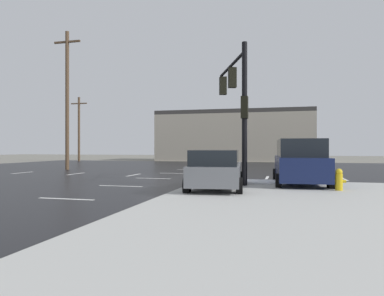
% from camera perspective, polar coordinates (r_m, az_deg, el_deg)
% --- Properties ---
extents(ground_plane, '(120.00, 120.00, 0.00)m').
position_cam_1_polar(ground_plane, '(21.32, -4.40, -4.51)').
color(ground_plane, slate).
extents(road_asphalt, '(44.00, 44.00, 0.02)m').
position_cam_1_polar(road_asphalt, '(21.32, -4.40, -4.48)').
color(road_asphalt, black).
rests_on(road_asphalt, ground_plane).
extents(snow_strip_curbside, '(4.00, 1.60, 0.06)m').
position_cam_1_polar(snow_strip_curbside, '(16.31, 7.90, -5.30)').
color(snow_strip_curbside, white).
rests_on(snow_strip_curbside, sidewalk_corner).
extents(lane_markings, '(36.15, 36.15, 0.01)m').
position_cam_1_polar(lane_markings, '(19.65, -2.34, -4.82)').
color(lane_markings, silver).
rests_on(lane_markings, road_asphalt).
extents(traffic_signal_mast, '(1.94, 4.80, 5.88)m').
position_cam_1_polar(traffic_signal_mast, '(16.18, 7.18, 8.50)').
color(traffic_signal_mast, black).
rests_on(traffic_signal_mast, sidewalk_corner).
extents(fire_hydrant, '(0.48, 0.26, 0.79)m').
position_cam_1_polar(fire_hydrant, '(13.94, 22.54, -4.69)').
color(fire_hydrant, gold).
rests_on(fire_hydrant, sidewalk_corner).
extents(strip_building_background, '(19.52, 8.00, 6.40)m').
position_cam_1_polar(strip_building_background, '(46.76, 6.96, 1.88)').
color(strip_building_background, '#BCB29E').
rests_on(strip_building_background, ground_plane).
extents(suv_navy, '(2.38, 4.92, 2.03)m').
position_cam_1_polar(suv_navy, '(16.02, 16.94, -2.10)').
color(suv_navy, '#141E47').
rests_on(suv_navy, road_asphalt).
extents(sedan_grey, '(2.38, 4.66, 1.58)m').
position_cam_1_polar(sedan_grey, '(13.53, 3.90, -3.49)').
color(sedan_grey, slate).
rests_on(sedan_grey, road_asphalt).
extents(utility_pole_far, '(2.20, 0.28, 10.61)m').
position_cam_1_polar(utility_pole_far, '(29.04, -19.42, 7.62)').
color(utility_pole_far, brown).
rests_on(utility_pole_far, ground_plane).
extents(utility_pole_distant, '(2.20, 0.28, 8.07)m').
position_cam_1_polar(utility_pole_distant, '(46.86, -17.71, 3.14)').
color(utility_pole_distant, brown).
rests_on(utility_pole_distant, ground_plane).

